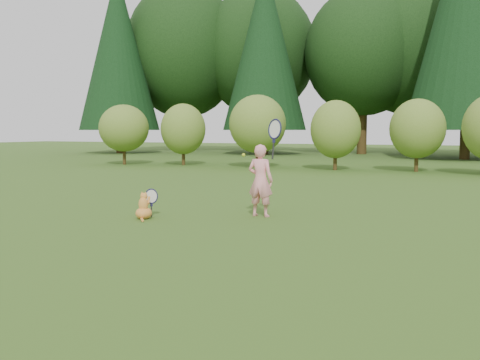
% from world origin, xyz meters
% --- Properties ---
extents(ground, '(100.00, 100.00, 0.00)m').
position_xyz_m(ground, '(0.00, 0.00, 0.00)').
color(ground, '#2F5818').
rests_on(ground, ground).
extents(shrub_row, '(28.00, 3.00, 2.80)m').
position_xyz_m(shrub_row, '(0.00, 13.00, 1.40)').
color(shrub_row, '#5B7925').
rests_on(shrub_row, ground).
extents(woodland_backdrop, '(48.00, 10.00, 15.00)m').
position_xyz_m(woodland_backdrop, '(0.00, 23.00, 7.50)').
color(woodland_backdrop, black).
rests_on(woodland_backdrop, ground).
extents(child, '(0.70, 0.43, 1.86)m').
position_xyz_m(child, '(0.24, 1.62, 0.65)').
color(child, pink).
rests_on(child, ground).
extents(cat, '(0.39, 0.63, 0.63)m').
position_xyz_m(cat, '(-1.48, 0.63, 0.24)').
color(cat, orange).
rests_on(cat, ground).
extents(tennis_ball, '(0.06, 0.06, 0.06)m').
position_xyz_m(tennis_ball, '(0.01, 1.40, 1.07)').
color(tennis_ball, '#BBD018').
rests_on(tennis_ball, ground).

